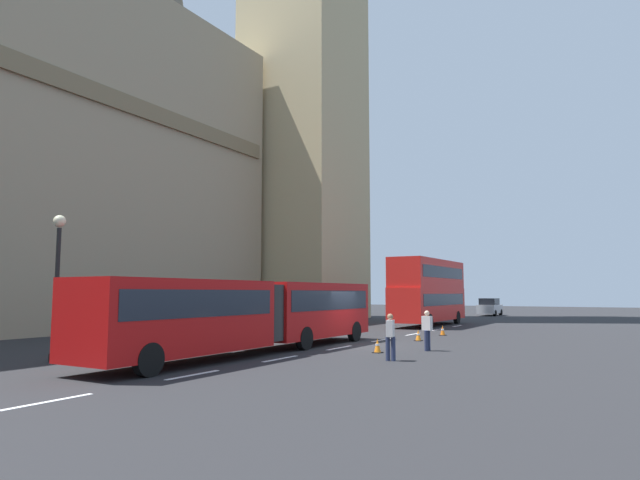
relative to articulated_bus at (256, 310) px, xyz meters
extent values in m
plane|color=#262628|center=(5.37, -1.99, -1.75)|extent=(160.00, 160.00, 0.00)
cube|color=silver|center=(-10.28, -1.99, -1.74)|extent=(2.20, 0.16, 0.01)
cube|color=silver|center=(-5.68, -1.99, -1.74)|extent=(2.20, 0.16, 0.01)
cube|color=silver|center=(-1.08, -1.99, -1.74)|extent=(2.20, 0.16, 0.01)
cube|color=silver|center=(3.52, -1.99, -1.74)|extent=(2.20, 0.16, 0.01)
cube|color=silver|center=(8.12, -1.99, -1.74)|extent=(2.20, 0.16, 0.01)
cube|color=silver|center=(12.72, -1.99, -1.74)|extent=(2.20, 0.16, 0.01)
cube|color=silver|center=(17.32, -1.99, -1.74)|extent=(2.20, 0.16, 0.01)
cube|color=silver|center=(21.92, -1.99, -1.74)|extent=(2.20, 0.16, 0.01)
cube|color=tan|center=(26.03, 14.01, 26.02)|extent=(9.68, 9.68, 55.53)
cube|color=#B20F0F|center=(4.30, 0.01, -0.10)|extent=(7.71, 2.50, 2.50)
cube|color=#1E232D|center=(4.30, 0.01, 0.35)|extent=(7.10, 2.54, 0.90)
cube|color=#B20F0F|center=(-4.31, 0.01, -0.10)|extent=(7.71, 2.50, 2.50)
cube|color=#1E232D|center=(-4.31, 0.01, 0.35)|extent=(7.10, 2.54, 0.90)
cylinder|color=#2D2D2D|center=(0.00, 0.01, -0.10)|extent=(2.38, 2.38, 2.25)
cylinder|color=black|center=(6.77, -1.12, -1.25)|extent=(1.00, 0.30, 1.00)
cylinder|color=black|center=(1.99, -1.12, -1.25)|extent=(1.00, 0.30, 1.00)
cylinder|color=black|center=(-6.62, -1.12, -1.25)|extent=(1.00, 0.30, 1.00)
cube|color=red|center=(21.49, 0.01, -0.15)|extent=(10.54, 2.50, 2.40)
cube|color=#1E232D|center=(21.49, 0.01, 0.20)|extent=(9.48, 2.54, 0.84)
cube|color=red|center=(21.49, 0.01, 2.10)|extent=(10.33, 2.50, 2.10)
cube|color=#1E232D|center=(21.49, 0.01, 2.20)|extent=(9.48, 2.54, 0.84)
cylinder|color=black|center=(24.87, -1.12, -1.25)|extent=(1.00, 0.30, 1.00)
cylinder|color=black|center=(18.12, -1.12, -1.25)|extent=(1.00, 0.30, 1.00)
cube|color=#B7B7BC|center=(41.98, 0.23, -1.05)|extent=(4.40, 1.80, 0.90)
cube|color=black|center=(41.78, 0.23, -0.25)|extent=(2.46, 1.66, 0.70)
cylinder|color=black|center=(43.39, -0.58, -1.43)|extent=(0.64, 0.30, 0.64)
cylinder|color=black|center=(40.57, -0.58, -1.43)|extent=(0.64, 0.30, 0.64)
cube|color=black|center=(2.58, -4.28, -1.73)|extent=(0.36, 0.36, 0.03)
cone|color=orange|center=(2.58, -4.28, -1.44)|extent=(0.28, 0.28, 0.55)
cylinder|color=white|center=(2.58, -4.28, -1.41)|extent=(0.17, 0.17, 0.08)
cube|color=black|center=(8.70, -3.80, -1.73)|extent=(0.36, 0.36, 0.03)
cone|color=orange|center=(8.70, -3.80, -1.44)|extent=(0.28, 0.28, 0.55)
cylinder|color=white|center=(8.70, -3.80, -1.41)|extent=(0.17, 0.17, 0.08)
cube|color=black|center=(12.78, -3.78, -1.73)|extent=(0.36, 0.36, 0.03)
cone|color=orange|center=(12.78, -3.78, -1.44)|extent=(0.28, 0.28, 0.55)
cylinder|color=white|center=(12.78, -3.78, -1.41)|extent=(0.17, 0.17, 0.08)
cylinder|color=black|center=(-5.88, 4.51, -1.60)|extent=(0.32, 0.32, 0.30)
cylinder|color=black|center=(-5.88, 4.51, 0.65)|extent=(0.16, 0.16, 4.80)
sphere|color=beige|center=(-5.88, 4.51, 3.30)|extent=(0.44, 0.44, 0.44)
cylinder|color=#262D4C|center=(0.42, -5.66, -1.32)|extent=(0.16, 0.16, 0.86)
cylinder|color=#262D4C|center=(0.46, -5.86, -1.32)|extent=(0.16, 0.16, 0.86)
cube|color=silver|center=(0.44, -5.76, -0.59)|extent=(0.44, 0.32, 0.60)
sphere|color=#936B4C|center=(0.44, -5.76, -0.17)|extent=(0.22, 0.22, 0.22)
cylinder|color=#262D4C|center=(4.25, -5.78, -1.32)|extent=(0.16, 0.16, 0.86)
cylinder|color=#262D4C|center=(4.45, -5.80, -1.32)|extent=(0.16, 0.16, 0.86)
cube|color=silver|center=(4.35, -5.79, -0.59)|extent=(0.29, 0.43, 0.60)
sphere|color=beige|center=(4.35, -5.79, -0.17)|extent=(0.22, 0.22, 0.22)
camera|label=1|loc=(-17.94, -13.55, 0.70)|focal=30.34mm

